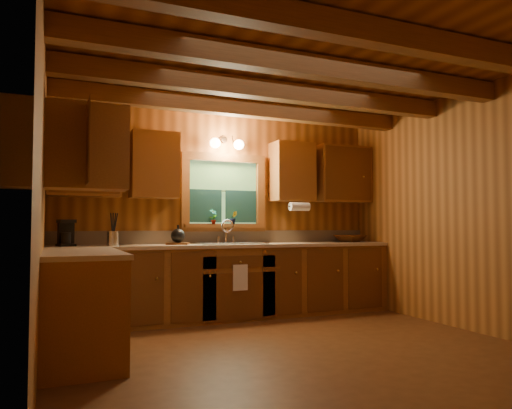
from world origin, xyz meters
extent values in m
plane|color=#542E14|center=(0.00, 0.00, 0.00)|extent=(4.20, 4.20, 0.00)
plane|color=brown|center=(0.00, 0.00, 2.60)|extent=(4.20, 4.20, 0.00)
plane|color=brown|center=(0.00, 1.90, 1.30)|extent=(4.20, 0.00, 4.20)
plane|color=brown|center=(0.00, -1.90, 1.30)|extent=(4.20, 0.00, 4.20)
plane|color=brown|center=(-2.10, 0.00, 1.30)|extent=(0.00, 3.80, 3.80)
plane|color=brown|center=(2.10, 0.00, 1.30)|extent=(0.00, 3.80, 3.80)
cube|color=brown|center=(0.00, -1.20, 2.49)|extent=(4.20, 0.14, 0.18)
cube|color=brown|center=(0.00, -0.40, 2.49)|extent=(4.20, 0.14, 0.18)
cube|color=brown|center=(0.00, 0.40, 2.49)|extent=(4.20, 0.14, 0.18)
cube|color=brown|center=(0.00, 1.20, 2.49)|extent=(4.20, 0.14, 0.18)
cube|color=brown|center=(0.00, 1.59, 0.43)|extent=(4.20, 0.62, 0.86)
cube|color=brown|center=(-1.79, 0.48, 0.43)|extent=(0.62, 1.60, 0.86)
cube|color=tan|center=(0.00, 1.59, 0.88)|extent=(4.20, 0.66, 0.04)
cube|color=tan|center=(-1.78, 0.48, 0.88)|extent=(0.64, 1.60, 0.04)
cube|color=tan|center=(0.00, 1.89, 0.98)|extent=(4.20, 0.02, 0.16)
cube|color=white|center=(-1.47, 0.68, 0.43)|extent=(0.02, 0.60, 0.80)
cube|color=brown|center=(-1.70, 1.73, 1.84)|extent=(0.78, 0.34, 0.78)
cube|color=brown|center=(-0.92, 1.73, 1.84)|extent=(0.55, 0.34, 0.78)
cube|color=brown|center=(0.92, 1.73, 1.84)|extent=(0.55, 0.34, 0.78)
cube|color=brown|center=(1.70, 1.73, 1.84)|extent=(0.78, 0.34, 0.78)
cube|color=brown|center=(-1.93, 0.68, 1.84)|extent=(0.34, 1.10, 0.78)
cube|color=brown|center=(0.00, 1.86, 2.00)|extent=(1.12, 0.08, 0.10)
cube|color=brown|center=(0.00, 1.86, 1.10)|extent=(1.12, 0.08, 0.10)
cube|color=brown|center=(-0.51, 1.86, 1.55)|extent=(0.10, 0.08, 0.80)
cube|color=brown|center=(0.51, 1.86, 1.55)|extent=(0.10, 0.08, 0.80)
cube|color=#487A33|center=(0.00, 1.90, 1.55)|extent=(0.92, 0.01, 0.80)
cube|color=#123434|center=(-0.24, 1.87, 1.37)|extent=(0.42, 0.02, 0.42)
cube|color=#123434|center=(0.24, 1.87, 1.37)|extent=(0.42, 0.02, 0.42)
cylinder|color=black|center=(0.00, 1.87, 1.57)|extent=(0.92, 0.01, 0.01)
cube|color=brown|center=(0.00, 1.82, 1.12)|extent=(1.06, 0.14, 0.04)
cylinder|color=black|center=(0.00, 1.86, 2.23)|extent=(0.08, 0.03, 0.08)
cylinder|color=black|center=(-0.10, 1.80, 2.23)|extent=(0.09, 0.17, 0.08)
cylinder|color=black|center=(0.10, 1.80, 2.23)|extent=(0.09, 0.17, 0.08)
sphere|color=#FFE0A5|center=(-0.16, 1.74, 2.16)|extent=(0.13, 0.13, 0.13)
sphere|color=#FFE0A5|center=(0.16, 1.74, 2.16)|extent=(0.13, 0.13, 0.13)
cylinder|color=white|center=(0.92, 1.53, 1.37)|extent=(0.27, 0.11, 0.11)
cube|color=white|center=(0.00, 1.26, 0.52)|extent=(0.18, 0.01, 0.30)
cube|color=silver|center=(0.00, 1.60, 0.91)|extent=(0.82, 0.48, 0.02)
cube|color=#262628|center=(-0.19, 1.60, 0.84)|extent=(0.34, 0.40, 0.14)
cube|color=#262628|center=(0.19, 1.60, 0.84)|extent=(0.34, 0.40, 0.14)
cylinder|color=silver|center=(0.00, 1.78, 1.01)|extent=(0.04, 0.04, 0.22)
torus|color=silver|center=(0.00, 1.72, 1.12)|extent=(0.16, 0.02, 0.16)
cube|color=black|center=(-1.89, 1.59, 0.91)|extent=(0.16, 0.20, 0.03)
cube|color=black|center=(-1.89, 1.65, 1.05)|extent=(0.16, 0.07, 0.27)
cube|color=black|center=(-1.89, 1.57, 1.17)|extent=(0.16, 0.18, 0.04)
cylinder|color=black|center=(-1.89, 1.56, 0.99)|extent=(0.10, 0.10, 0.12)
cylinder|color=silver|center=(-1.41, 1.52, 0.98)|extent=(0.13, 0.13, 0.16)
cylinder|color=black|center=(-1.42, 1.51, 1.15)|extent=(0.03, 0.04, 0.24)
cylinder|color=black|center=(-1.41, 1.52, 1.15)|extent=(0.01, 0.01, 0.24)
cylinder|color=black|center=(-1.39, 1.53, 1.15)|extent=(0.03, 0.04, 0.24)
cylinder|color=black|center=(-1.38, 1.53, 1.15)|extent=(0.05, 0.06, 0.23)
cube|color=#593013|center=(-0.66, 1.61, 0.91)|extent=(0.30, 0.27, 0.02)
sphere|color=black|center=(-0.66, 1.61, 1.01)|extent=(0.16, 0.16, 0.16)
cylinder|color=black|center=(-0.66, 1.61, 1.11)|extent=(0.03, 0.03, 0.04)
imported|color=#48230C|center=(1.77, 1.64, 0.95)|extent=(0.51, 0.51, 0.10)
imported|color=#593013|center=(-0.16, 1.81, 1.24)|extent=(0.12, 0.10, 0.20)
imported|color=#593013|center=(0.11, 1.81, 1.22)|extent=(0.10, 0.08, 0.17)
camera|label=1|loc=(-2.02, -3.98, 1.11)|focal=33.80mm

